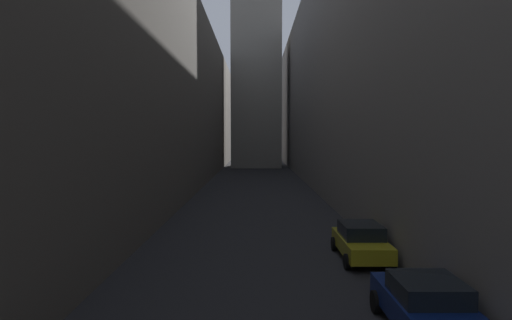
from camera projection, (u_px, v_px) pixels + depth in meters
name	position (u px, v px, depth m)	size (l,w,h in m)	color
ground_plane	(255.00, 191.00, 42.37)	(264.00, 264.00, 0.00)	#232326
building_block_left	(122.00, 94.00, 43.83)	(15.04, 108.00, 18.68)	#60594F
building_block_right	(376.00, 77.00, 43.84)	(12.79, 108.00, 21.99)	slate
parked_car_right_third	(425.00, 306.00, 11.64)	(2.03, 4.48, 1.51)	navy
parked_car_right_far	(359.00, 241.00, 18.96)	(1.97, 4.32, 1.50)	#A59919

